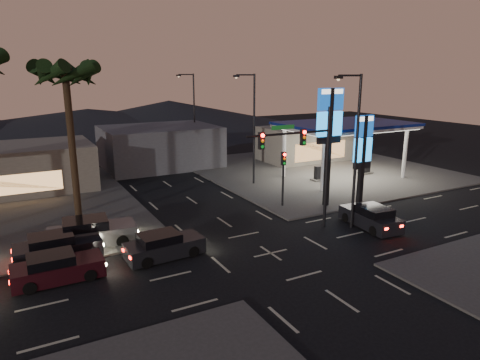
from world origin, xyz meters
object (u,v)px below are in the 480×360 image
car_lane_a_front (163,246)px  gas_station (346,127)px  suv_station (371,217)px  pylon_sign_tall (330,124)px  traffic_signal_mast (306,152)px  car_lane_a_mid (57,268)px  car_lane_b_mid (57,248)px  pylon_sign_short (363,146)px  car_lane_b_front (91,233)px

car_lane_a_front → gas_station: bearing=24.0°
suv_station → pylon_sign_tall: bearing=86.5°
traffic_signal_mast → suv_station: traffic_signal_mast is taller
traffic_signal_mast → pylon_sign_tall: bearing=36.5°
gas_station → car_lane_a_mid: bearing=-160.2°
gas_station → pylon_sign_tall: 10.01m
traffic_signal_mast → car_lane_a_front: 10.39m
pylon_sign_tall → car_lane_b_mid: pylon_sign_tall is taller
car_lane_a_mid → car_lane_b_mid: bearing=84.2°
traffic_signal_mast → suv_station: (4.43, -1.53, -4.53)m
gas_station → pylon_sign_short: bearing=-123.7°
pylon_sign_tall → car_lane_b_front: pylon_sign_tall is taller
car_lane_b_mid → pylon_sign_short: bearing=-1.0°
gas_station → pylon_sign_short: 9.02m
suv_station → gas_station: bearing=55.9°
car_lane_a_mid → car_lane_a_front: bearing=1.8°
pylon_sign_short → car_lane_b_front: (-19.81, 1.63, -3.88)m
traffic_signal_mast → car_lane_a_mid: traffic_signal_mast is taller
pylon_sign_short → gas_station: bearing=56.3°
car_lane_a_mid → gas_station: bearing=19.8°
pylon_sign_short → car_lane_b_front: 20.25m
pylon_sign_tall → pylon_sign_short: (2.50, -1.00, -1.74)m
gas_station → car_lane_a_front: 24.01m
pylon_sign_tall → car_lane_b_front: bearing=177.9°
suv_station → pylon_sign_short: bearing=55.2°
traffic_signal_mast → car_lane_a_mid: bearing=179.1°
gas_station → car_lane_b_front: bearing=-166.7°
car_lane_a_front → car_lane_a_mid: size_ratio=1.02×
car_lane_b_front → suv_station: bearing=-18.4°
car_lane_b_front → pylon_sign_tall: bearing=-2.1°
car_lane_a_front → car_lane_a_mid: bearing=-178.2°
pylon_sign_short → suv_station: size_ratio=1.52×
pylon_sign_short → suv_station: 6.32m
traffic_signal_mast → car_lane_a_front: (-9.32, 0.41, -4.56)m
car_lane_b_front → car_lane_b_mid: size_ratio=1.14×
pylon_sign_short → car_lane_b_mid: bearing=179.0°
pylon_sign_tall → traffic_signal_mast: size_ratio=1.12×
car_lane_b_mid → gas_station: bearing=14.9°
car_lane_b_front → car_lane_b_mid: car_lane_b_front is taller
suv_station → car_lane_a_front: bearing=172.0°
pylon_sign_tall → car_lane_a_mid: (-19.61, -3.28, -5.73)m
pylon_sign_tall → suv_station: 7.62m
car_lane_a_mid → pylon_sign_tall: bearing=9.5°
pylon_sign_tall → car_lane_b_front: 18.21m
gas_station → car_lane_a_front: size_ratio=2.69×
pylon_sign_tall → pylon_sign_short: pylon_sign_tall is taller
pylon_sign_tall → suv_station: pylon_sign_tall is taller
car_lane_a_mid → car_lane_b_mid: car_lane_b_mid is taller
pylon_sign_tall → car_lane_a_front: size_ratio=1.99×
car_lane_a_mid → car_lane_b_front: 4.53m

